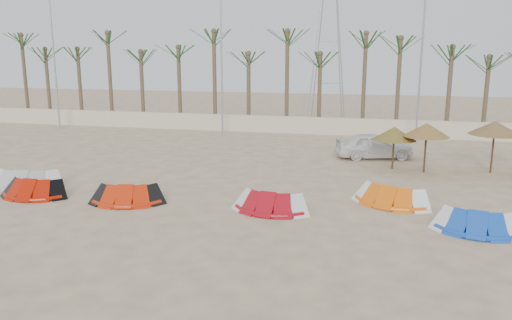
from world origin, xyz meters
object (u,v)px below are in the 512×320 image
(kite_blue, at_px, (475,219))
(parasol_mid, at_px, (427,130))
(parasol_left, at_px, (394,133))
(kite_orange, at_px, (390,193))
(kite_grey, at_px, (29,177))
(kite_red_right, at_px, (271,200))
(kite_red_left, at_px, (37,187))
(kite_red_mid, at_px, (130,192))
(car, at_px, (374,146))
(parasol_right, at_px, (495,128))

(kite_blue, distance_m, parasol_mid, 9.00)
(parasol_left, bearing_deg, kite_orange, -92.30)
(kite_grey, relative_size, kite_red_right, 1.13)
(kite_red_right, bearing_deg, kite_red_left, -177.56)
(kite_grey, relative_size, kite_orange, 1.01)
(kite_grey, xyz_separation_m, kite_red_mid, (5.85, -1.26, -0.00))
(kite_orange, bearing_deg, kite_red_right, -155.95)
(kite_red_mid, height_order, kite_blue, same)
(car, bearing_deg, kite_blue, -178.38)
(parasol_mid, bearing_deg, kite_orange, -106.85)
(kite_red_left, xyz_separation_m, kite_orange, (14.92, 2.49, 0.00))
(kite_red_left, distance_m, kite_red_right, 10.33)
(kite_red_left, relative_size, kite_red_right, 0.96)
(kite_blue, bearing_deg, parasol_left, 105.68)
(kite_red_mid, xyz_separation_m, kite_blue, (13.37, -0.30, -0.00))
(kite_grey, relative_size, parasol_mid, 1.38)
(kite_red_right, height_order, parasol_mid, parasol_mid)
(kite_orange, relative_size, parasol_left, 1.53)
(kite_blue, height_order, parasol_right, parasol_right)
(kite_red_left, height_order, parasol_mid, parasol_mid)
(kite_red_mid, relative_size, parasol_mid, 1.26)
(kite_red_mid, relative_size, parasol_right, 1.20)
(kite_grey, distance_m, kite_orange, 16.42)
(kite_red_right, bearing_deg, car, 70.92)
(kite_red_mid, relative_size, kite_blue, 1.05)
(kite_orange, distance_m, car, 9.07)
(kite_grey, distance_m, parasol_right, 23.04)
(kite_red_left, distance_m, parasol_left, 17.71)
(kite_grey, relative_size, kite_red_mid, 1.09)
(kite_red_right, xyz_separation_m, kite_blue, (7.44, -0.62, -0.00))
(kite_red_left, bearing_deg, kite_grey, 136.78)
(kite_red_right, relative_size, car, 0.71)
(kite_red_right, relative_size, kite_orange, 0.89)
(parasol_left, relative_size, parasol_mid, 0.89)
(kite_red_left, relative_size, kite_orange, 0.86)
(parasol_mid, bearing_deg, kite_grey, -158.45)
(kite_blue, height_order, parasol_mid, parasol_mid)
(kite_orange, distance_m, parasol_right, 8.71)
(parasol_left, distance_m, car, 2.97)
(car, bearing_deg, kite_red_right, 145.44)
(kite_red_mid, height_order, parasol_right, parasol_right)
(kite_red_right, relative_size, parasol_right, 1.17)
(parasol_right, bearing_deg, parasol_mid, -169.31)
(kite_orange, distance_m, kite_blue, 3.90)
(parasol_left, xyz_separation_m, parasol_mid, (1.58, -0.42, 0.31))
(parasol_left, xyz_separation_m, parasol_right, (4.93, 0.21, 0.44))
(parasol_mid, bearing_deg, parasol_right, 10.69)
(kite_red_right, relative_size, parasol_left, 1.37)
(kite_orange, bearing_deg, car, 94.83)
(parasol_right, distance_m, car, 6.59)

